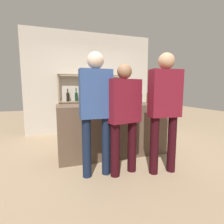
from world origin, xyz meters
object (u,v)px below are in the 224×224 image
counter_bottle_2 (95,98)px  server_behind_counter (109,101)px  counter_bottle_1 (149,96)px  customer_left (96,105)px  customer_right (165,104)px  customer_center (124,112)px  counter_bottle_0 (140,97)px  wine_glass (95,98)px

counter_bottle_2 → server_behind_counter: 0.73m
counter_bottle_1 → server_behind_counter: 0.92m
counter_bottle_1 → customer_left: (-1.33, -0.89, -0.06)m
customer_right → customer_left: (-0.96, 0.22, -0.00)m
customer_center → customer_left: bearing=66.5°
counter_bottle_0 → customer_center: 1.05m
counter_bottle_2 → wine_glass: bearing=-105.2°
wine_glass → customer_center: 0.84m
wine_glass → customer_left: 0.74m
counter_bottle_0 → customer_left: bearing=-145.2°
customer_left → server_behind_counter: bearing=-23.4°
customer_center → customer_left: (-0.39, 0.07, 0.11)m
counter_bottle_0 → customer_left: size_ratio=0.18×
customer_left → wine_glass: bearing=-11.2°
counter_bottle_1 → customer_right: bearing=-108.7°
counter_bottle_1 → wine_glass: size_ratio=2.15×
counter_bottle_2 → wine_glass: size_ratio=2.02×
customer_center → counter_bottle_1: bearing=-58.1°
counter_bottle_2 → customer_left: (-0.21, -0.94, -0.05)m
wine_glass → server_behind_counter: bearing=56.8°
counter_bottle_0 → wine_glass: counter_bottle_0 is taller
counter_bottle_2 → customer_center: size_ratio=0.20×
counter_bottle_2 → customer_right: customer_right is taller
wine_glass → customer_left: bearing=-101.4°
customer_right → server_behind_counter: bearing=14.0°
counter_bottle_1 → counter_bottle_2: 1.12m
wine_glass → customer_center: size_ratio=0.10×
customer_right → counter_bottle_0: bearing=-1.5°
customer_center → server_behind_counter: (0.27, 1.57, 0.05)m
wine_glass → counter_bottle_0: bearing=0.6°
counter_bottle_1 → counter_bottle_2: size_ratio=1.07×
customer_right → customer_center: bearing=79.3°
counter_bottle_2 → customer_right: 1.38m
counter_bottle_0 → customer_right: bearing=-95.6°
counter_bottle_1 → server_behind_counter: bearing=137.4°
counter_bottle_0 → customer_left: 1.28m
customer_left → server_behind_counter: size_ratio=1.04×
wine_glass → customer_right: size_ratio=0.09×
counter_bottle_1 → customer_right: size_ratio=0.20×
counter_bottle_2 → customer_left: size_ratio=0.19×
counter_bottle_0 → counter_bottle_1: counter_bottle_1 is taller
customer_right → customer_left: bearing=81.3°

